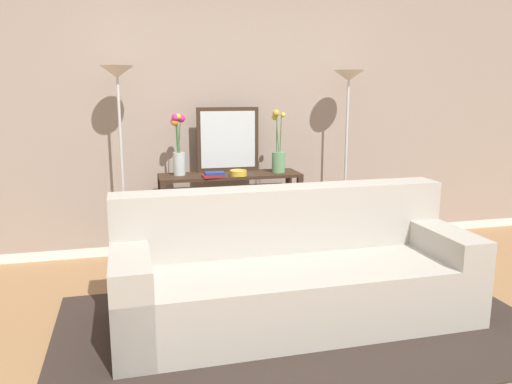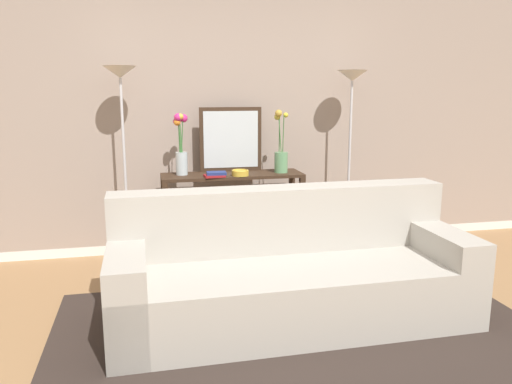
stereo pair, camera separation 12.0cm
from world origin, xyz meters
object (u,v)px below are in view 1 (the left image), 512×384
object	(u,v)px
vase_short_flowers	(278,154)
fruit_bowl	(238,173)
book_stack	(214,175)
wall_mirror	(228,139)
couch	(293,275)
floor_lamp_right	(348,110)
console_table	(230,200)
vase_tall_flowers	(178,147)
book_row_under_console	(192,255)
floor_lamp_left	(119,111)

from	to	relation	value
vase_short_flowers	fruit_bowl	bearing A→B (deg)	-166.38
book_stack	wall_mirror	bearing A→B (deg)	57.30
couch	book_stack	xyz separation A→B (m)	(-0.34, 1.23, 0.51)
floor_lamp_right	vase_short_flowers	bearing A→B (deg)	-179.02
vase_short_flowers	book_stack	bearing A→B (deg)	-170.19
console_table	book_stack	bearing A→B (deg)	-142.23
vase_tall_flowers	book_row_under_console	bearing A→B (deg)	-21.67
couch	vase_tall_flowers	world-z (taller)	vase_tall_flowers
floor_lamp_right	fruit_bowl	bearing A→B (deg)	-174.26
console_table	fruit_bowl	xyz separation A→B (m)	(0.05, -0.12, 0.27)
wall_mirror	book_stack	world-z (taller)	wall_mirror
console_table	floor_lamp_right	bearing A→B (deg)	-0.73
wall_mirror	book_row_under_console	size ratio (longest dim) A/B	1.82
floor_lamp_right	fruit_bowl	xyz separation A→B (m)	(-1.08, -0.11, -0.54)
console_table	book_stack	size ratio (longest dim) A/B	6.41
fruit_bowl	book_stack	xyz separation A→B (m)	(-0.22, -0.01, -0.01)
floor_lamp_right	fruit_bowl	size ratio (longest dim) A/B	11.44
console_table	book_row_under_console	world-z (taller)	console_table
floor_lamp_left	vase_tall_flowers	xyz separation A→B (m)	(0.49, 0.05, -0.33)
floor_lamp_left	wall_mirror	size ratio (longest dim) A/B	2.94
fruit_bowl	vase_short_flowers	bearing A→B (deg)	13.62
book_stack	book_row_under_console	size ratio (longest dim) A/B	0.61
floor_lamp_left	book_stack	world-z (taller)	floor_lamp_left
vase_short_flowers	book_stack	xyz separation A→B (m)	(-0.62, -0.11, -0.15)
console_table	floor_lamp_right	xyz separation A→B (m)	(1.13, -0.01, 0.81)
floor_lamp_left	wall_mirror	world-z (taller)	floor_lamp_left
couch	floor_lamp_left	bearing A→B (deg)	129.47
fruit_bowl	book_stack	world-z (taller)	fruit_bowl
floor_lamp_left	fruit_bowl	world-z (taller)	floor_lamp_left
fruit_bowl	book_row_under_console	bearing A→B (deg)	163.57
vase_short_flowers	floor_lamp_left	bearing A→B (deg)	179.52
floor_lamp_left	couch	bearing A→B (deg)	-50.53
couch	book_stack	size ratio (longest dim) A/B	12.00
book_stack	book_row_under_console	world-z (taller)	book_stack
vase_short_flowers	book_row_under_console	size ratio (longest dim) A/B	1.76
console_table	vase_short_flowers	distance (m)	0.61
fruit_bowl	book_row_under_console	world-z (taller)	fruit_bowl
floor_lamp_right	book_stack	bearing A→B (deg)	-174.77
console_table	vase_tall_flowers	world-z (taller)	vase_tall_flowers
wall_mirror	book_stack	bearing A→B (deg)	-122.70
wall_mirror	vase_short_flowers	distance (m)	0.49
vase_short_flowers	book_row_under_console	xyz separation A→B (m)	(-0.82, 0.03, -0.91)
floor_lamp_right	vase_short_flowers	distance (m)	0.79
console_table	floor_lamp_left	distance (m)	1.26
couch	fruit_bowl	bearing A→B (deg)	95.13
vase_tall_flowers	book_row_under_console	xyz separation A→B (m)	(0.09, -0.04, -1.00)
floor_lamp_right	vase_short_flowers	world-z (taller)	floor_lamp_right
couch	fruit_bowl	distance (m)	1.35
couch	vase_short_flowers	distance (m)	1.52
wall_mirror	fruit_bowl	size ratio (longest dim) A/B	3.93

